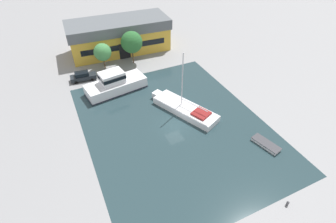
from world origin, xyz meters
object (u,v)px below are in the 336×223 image
object	(u,v)px
parked_car	(83,76)
motor_cruiser	(115,84)
quay_tree_near_building	(102,52)
quay_tree_by_water	(132,42)
sailboat_moored	(185,108)
warehouse_building	(119,35)
small_dinghy	(266,144)

from	to	relation	value
parked_car	motor_cruiser	bearing A→B (deg)	41.43
quay_tree_near_building	quay_tree_by_water	bearing A→B (deg)	-2.96
parked_car	sailboat_moored	bearing A→B (deg)	42.69
warehouse_building	sailboat_moored	xyz separation A→B (m)	(2.71, -26.09, -2.89)
quay_tree_by_water	motor_cruiser	distance (m)	11.20
quay_tree_near_building	small_dinghy	size ratio (longest dim) A/B	1.21
warehouse_building	motor_cruiser	world-z (taller)	warehouse_building
warehouse_building	sailboat_moored	size ratio (longest dim) A/B	1.82
sailboat_moored	small_dinghy	distance (m)	13.45
motor_cruiser	small_dinghy	distance (m)	26.91
sailboat_moored	motor_cruiser	size ratio (longest dim) A/B	1.09
quay_tree_by_water	motor_cruiser	bearing A→B (deg)	-126.36
warehouse_building	small_dinghy	bearing A→B (deg)	-72.48
quay_tree_by_water	parked_car	bearing A→B (deg)	-167.17
quay_tree_by_water	sailboat_moored	xyz separation A→B (m)	(2.05, -19.20, -3.96)
sailboat_moored	motor_cruiser	world-z (taller)	sailboat_moored
motor_cruiser	quay_tree_near_building	bearing A→B (deg)	-10.49
parked_car	small_dinghy	distance (m)	34.55
quay_tree_by_water	sailboat_moored	bearing A→B (deg)	-83.90
small_dinghy	quay_tree_near_building	bearing A→B (deg)	-78.29
warehouse_building	quay_tree_near_building	world-z (taller)	warehouse_building
warehouse_building	quay_tree_by_water	xyz separation A→B (m)	(0.66, -6.88, 1.07)
parked_car	quay_tree_near_building	bearing A→B (deg)	124.61
sailboat_moored	small_dinghy	xyz separation A→B (m)	(6.82, -11.59, -0.38)
quay_tree_by_water	motor_cruiser	size ratio (longest dim) A/B	0.60
warehouse_building	small_dinghy	size ratio (longest dim) A/B	5.15
warehouse_building	quay_tree_near_building	xyz separation A→B (m)	(-5.38, -6.57, 0.01)
parked_car	sailboat_moored	size ratio (longest dim) A/B	0.40
parked_car	small_dinghy	world-z (taller)	parked_car
quay_tree_near_building	quay_tree_by_water	distance (m)	6.15
quay_tree_near_building	warehouse_building	bearing A→B (deg)	50.69
quay_tree_by_water	sailboat_moored	world-z (taller)	sailboat_moored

